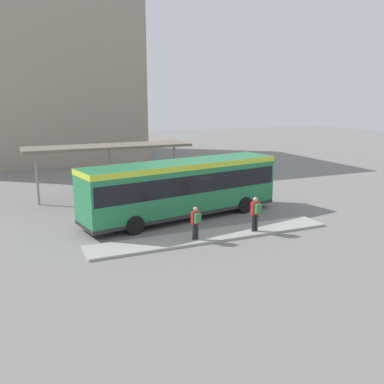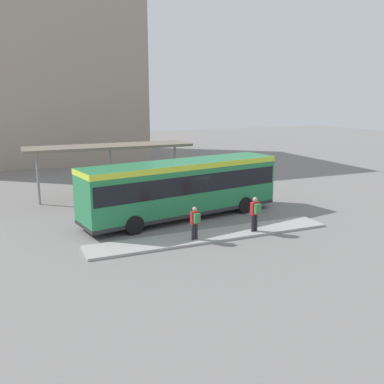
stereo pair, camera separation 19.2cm
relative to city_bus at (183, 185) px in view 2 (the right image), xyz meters
name	(u,v)px [view 2 (the right image)]	position (x,y,z in m)	size (l,w,h in m)	color
ground_plane	(183,218)	(-0.01, 0.00, -1.88)	(120.00, 120.00, 0.00)	slate
curb_island	(212,235)	(0.06, -3.68, -1.82)	(12.41, 1.80, 0.12)	#9E9E99
city_bus	(183,185)	(0.00, 0.00, 0.00)	(11.88, 4.52, 3.22)	#237A47
pedestrian_waiting	(255,212)	(2.23, -4.09, -0.76)	(0.45, 0.48, 1.75)	#232328
pedestrian_companion	(195,221)	(-1.02, -4.06, -0.85)	(0.41, 0.43, 1.59)	#232328
bicycle_yellow	(259,186)	(7.84, 4.42, -1.54)	(0.48, 1.57, 0.68)	black
bicycle_orange	(252,184)	(7.64, 5.16, -1.52)	(0.48, 1.65, 0.72)	black
bicycle_black	(247,182)	(7.71, 5.90, -1.54)	(0.48, 1.55, 0.68)	black
station_shelter	(110,148)	(-2.60, 6.44, 1.53)	(10.87, 2.68, 3.59)	#706656
potted_planter_near_shelter	(118,196)	(-2.77, 3.78, -1.19)	(0.77, 0.77, 1.31)	slate
station_building	(35,71)	(-5.42, 28.60, 7.45)	(20.49, 15.61, 18.67)	gray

